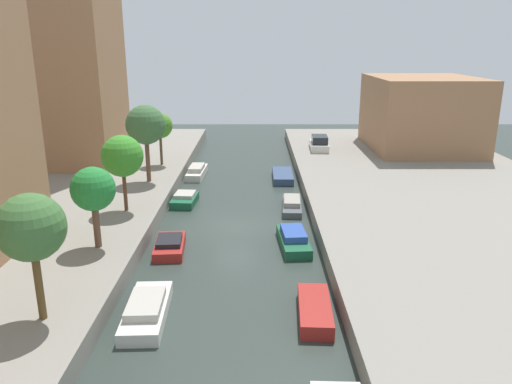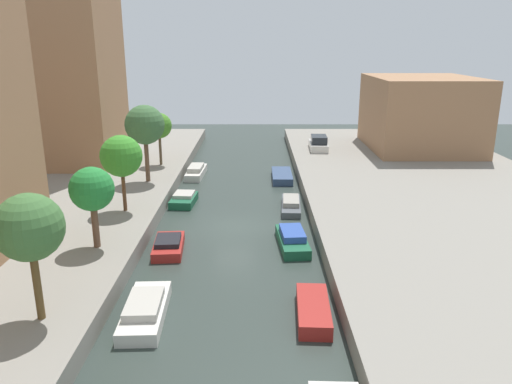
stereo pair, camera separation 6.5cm
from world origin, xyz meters
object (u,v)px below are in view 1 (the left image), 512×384
at_px(moored_boat_right_3, 293,205).
at_px(moored_boat_right_4, 284,176).
at_px(parked_car, 320,144).
at_px(moored_boat_left_3, 186,199).
at_px(street_tree_2, 123,156).
at_px(street_tree_4, 161,126).
at_px(moored_boat_left_2, 171,245).
at_px(low_block_right, 422,113).
at_px(moored_boat_left_4, 198,172).
at_px(street_tree_0, 32,228).
at_px(moored_boat_left_1, 147,310).
at_px(moored_boat_right_1, 316,310).
at_px(street_tree_1, 94,190).
at_px(apartment_tower_far, 51,18).
at_px(street_tree_3, 147,125).
at_px(moored_boat_right_2, 294,239).

bearing_deg(moored_boat_right_3, moored_boat_right_4, 91.78).
distance_m(parked_car, moored_boat_left_3, 18.77).
height_order(street_tree_2, street_tree_4, street_tree_2).
bearing_deg(moored_boat_left_2, parked_car, 64.12).
bearing_deg(low_block_right, moored_boat_left_4, -161.21).
xyz_separation_m(street_tree_0, moored_boat_left_1, (3.68, 1.66, -4.39)).
distance_m(street_tree_2, moored_boat_left_3, 6.87).
xyz_separation_m(moored_boat_left_3, moored_boat_right_3, (7.82, -1.16, -0.01)).
xyz_separation_m(parked_car, moored_boat_right_1, (-3.85, -30.45, -1.27)).
xyz_separation_m(moored_boat_left_4, moored_boat_right_1, (7.80, -23.74, -0.08)).
relative_size(street_tree_1, moored_boat_right_1, 1.13).
bearing_deg(moored_boat_left_3, low_block_right, 35.11).
bearing_deg(moored_boat_left_3, moored_boat_right_4, 42.06).
xyz_separation_m(street_tree_1, street_tree_2, (0.00, 5.95, 0.43)).
height_order(street_tree_2, moored_boat_right_3, street_tree_2).
bearing_deg(apartment_tower_far, street_tree_0, -71.61).
bearing_deg(street_tree_3, street_tree_0, -90.00).
distance_m(street_tree_1, parked_car, 29.17).
bearing_deg(moored_boat_left_4, moored_boat_left_1, -88.66).
bearing_deg(apartment_tower_far, street_tree_1, -65.61).
xyz_separation_m(street_tree_2, parked_car, (14.78, 19.07, -2.98)).
xyz_separation_m(low_block_right, moored_boat_right_4, (-14.36, -8.59, -4.28)).
xyz_separation_m(parked_car, moored_boat_right_4, (-4.07, -7.84, -1.29)).
bearing_deg(moored_boat_right_4, moored_boat_left_3, -137.94).
height_order(moored_boat_left_1, moored_boat_left_4, moored_boat_left_4).
bearing_deg(street_tree_0, moored_boat_left_2, 68.66).
bearing_deg(moored_boat_left_1, moored_boat_left_3, 91.97).
bearing_deg(moored_boat_left_4, street_tree_2, -104.18).
bearing_deg(moored_boat_right_4, street_tree_0, -113.72).
distance_m(street_tree_1, street_tree_2, 5.96).
bearing_deg(moored_boat_right_3, low_block_right, 49.60).
bearing_deg(moored_boat_left_2, low_block_right, 48.10).
bearing_deg(moored_boat_left_3, street_tree_1, -106.85).
xyz_separation_m(low_block_right, moored_boat_right_1, (-14.14, -31.21, -4.26)).
xyz_separation_m(low_block_right, parked_car, (-10.29, -0.75, -2.99)).
xyz_separation_m(street_tree_1, street_tree_4, (0.00, 18.56, 0.30)).
relative_size(street_tree_1, parked_car, 1.00).
distance_m(apartment_tower_far, street_tree_0, 29.61).
height_order(street_tree_0, moored_boat_left_2, street_tree_0).
bearing_deg(street_tree_4, moored_boat_right_4, -7.35).
bearing_deg(moored_boat_left_4, moored_boat_right_3, -49.36).
xyz_separation_m(apartment_tower_far, street_tree_0, (8.94, -26.88, -8.63)).
distance_m(street_tree_0, moored_boat_right_2, 14.96).
bearing_deg(moored_boat_right_4, moored_boat_right_2, -90.50).
bearing_deg(parked_car, street_tree_0, -114.66).
relative_size(parked_car, moored_boat_right_4, 0.96).
distance_m(moored_boat_left_3, moored_boat_right_4, 10.19).
xyz_separation_m(moored_boat_left_1, moored_boat_right_2, (6.90, 7.97, 0.01)).
bearing_deg(low_block_right, apartment_tower_far, -169.89).
relative_size(street_tree_4, moored_boat_right_4, 1.01).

